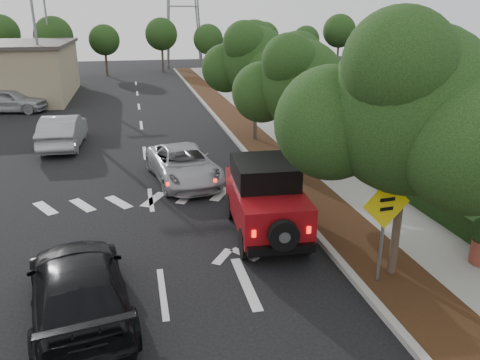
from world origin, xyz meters
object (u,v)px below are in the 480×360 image
object	(u,v)px
silver_suv_ahead	(183,164)
speed_hump_sign	(385,217)
black_suv_oncoming	(79,287)
red_jeep	(264,197)

from	to	relation	value
silver_suv_ahead	speed_hump_sign	distance (m)	9.35
silver_suv_ahead	black_suv_oncoming	xyz separation A→B (m)	(-3.12, -8.22, 0.04)
silver_suv_ahead	speed_hump_sign	xyz separation A→B (m)	(3.71, -8.51, 1.12)
red_jeep	speed_hump_sign	world-z (taller)	speed_hump_sign
red_jeep	speed_hump_sign	distance (m)	4.02
silver_suv_ahead	black_suv_oncoming	world-z (taller)	black_suv_oncoming
red_jeep	speed_hump_sign	bearing A→B (deg)	-57.88
black_suv_oncoming	speed_hump_sign	xyz separation A→B (m)	(6.84, -0.30, 1.08)
black_suv_oncoming	red_jeep	bearing A→B (deg)	-156.77
red_jeep	black_suv_oncoming	world-z (taller)	red_jeep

